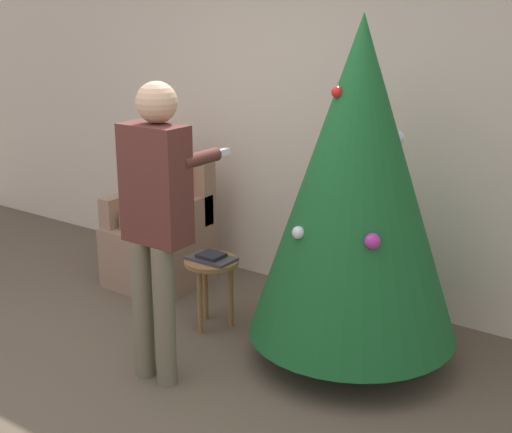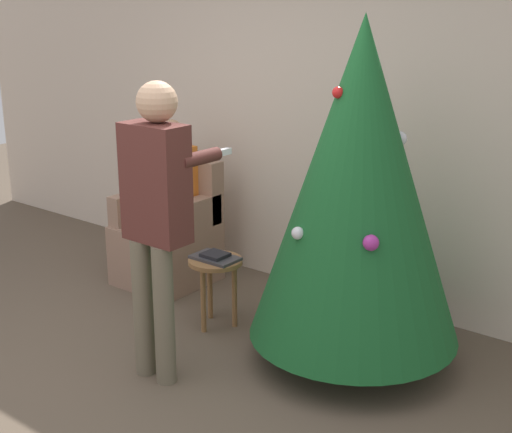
{
  "view_description": "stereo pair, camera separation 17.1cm",
  "coord_description": "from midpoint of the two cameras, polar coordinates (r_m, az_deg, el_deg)",
  "views": [
    {
      "loc": [
        2.83,
        -2.31,
        2.18
      ],
      "look_at": [
        0.54,
        0.89,
        0.98
      ],
      "focal_mm": 50.0,
      "sensor_mm": 36.0,
      "label": 1
    },
    {
      "loc": [
        2.96,
        -2.21,
        2.18
      ],
      "look_at": [
        0.54,
        0.89,
        0.98
      ],
      "focal_mm": 50.0,
      "sensor_mm": 36.0,
      "label": 2
    }
  ],
  "objects": [
    {
      "name": "ground_plane",
      "position": [
        4.27,
        -12.35,
        -14.15
      ],
      "size": [
        14.0,
        14.0,
        0.0
      ],
      "primitive_type": "plane",
      "color": "brown"
    },
    {
      "name": "wall_back",
      "position": [
        5.41,
        5.24,
        8.08
      ],
      "size": [
        8.0,
        0.06,
        2.7
      ],
      "color": "beige",
      "rests_on": "ground_plane"
    },
    {
      "name": "christmas_tree",
      "position": [
        4.23,
        9.36,
        2.63
      ],
      "size": [
        1.29,
        1.29,
        2.12
      ],
      "color": "brown",
      "rests_on": "ground_plane"
    },
    {
      "name": "armchair",
      "position": [
        5.71,
        -6.07,
        -1.72
      ],
      "size": [
        0.65,
        0.68,
        0.97
      ],
      "color": "#93705B",
      "rests_on": "ground_plane"
    },
    {
      "name": "person_seated",
      "position": [
        5.59,
        -6.35,
        1.76
      ],
      "size": [
        0.36,
        0.46,
        1.3
      ],
      "color": "#6B604C",
      "rests_on": "ground_plane"
    },
    {
      "name": "person_standing",
      "position": [
        4.06,
        -6.79,
        0.79
      ],
      "size": [
        0.41,
        0.57,
        1.76
      ],
      "color": "#6B604C",
      "rests_on": "ground_plane"
    },
    {
      "name": "side_stool",
      "position": [
        4.88,
        -2.25,
        -4.42
      ],
      "size": [
        0.37,
        0.37,
        0.49
      ],
      "color": "olive",
      "rests_on": "ground_plane"
    },
    {
      "name": "laptop",
      "position": [
        4.84,
        -2.27,
        -3.33
      ],
      "size": [
        0.32,
        0.2,
        0.02
      ],
      "color": "#38383D",
      "rests_on": "side_stool"
    },
    {
      "name": "book",
      "position": [
        4.84,
        -2.27,
        -3.08
      ],
      "size": [
        0.16,
        0.15,
        0.02
      ],
      "color": "black",
      "rests_on": "laptop"
    }
  ]
}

